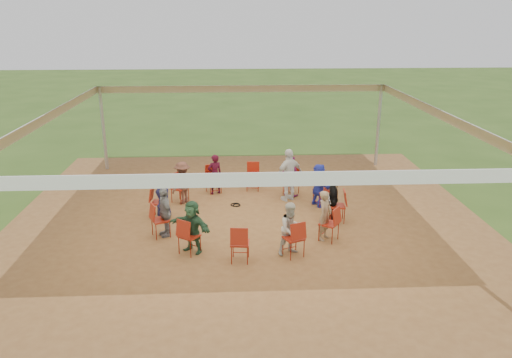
{
  "coord_description": "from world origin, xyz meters",
  "views": [
    {
      "loc": [
        -0.41,
        -12.78,
        5.42
      ],
      "look_at": [
        0.25,
        0.3,
        1.08
      ],
      "focal_mm": 35.0,
      "sensor_mm": 36.0,
      "label": 1
    }
  ],
  "objects_px": {
    "person_seated_2": "(289,176)",
    "person_seated_7": "(192,227)",
    "chair_9": "(240,243)",
    "chair_11": "(329,224)",
    "person_seated_9": "(325,215)",
    "person_seated_5": "(163,196)",
    "chair_6": "(159,203)",
    "chair_3": "(253,177)",
    "cable_coil": "(236,205)",
    "person_seated_3": "(215,174)",
    "person_seated_8": "(291,229)",
    "standing_person": "(289,175)",
    "chair_4": "(214,179)",
    "laptop": "(327,200)",
    "person_seated_4": "(183,183)",
    "chair_1": "(322,191)",
    "person_seated_0": "(333,199)",
    "chair_7": "(161,220)",
    "chair_10": "(294,238)",
    "person_seated_6": "(165,212)",
    "chair_0": "(337,206)",
    "chair_2": "(291,181)",
    "chair_5": "(180,188)",
    "chair_8": "(189,236)",
    "person_seated_1": "(319,185)"
  },
  "relations": [
    {
      "from": "chair_4",
      "to": "chair_10",
      "type": "distance_m",
      "value": 4.91
    },
    {
      "from": "person_seated_2",
      "to": "chair_7",
      "type": "bearing_deg",
      "value": 74.62
    },
    {
      "from": "person_seated_0",
      "to": "person_seated_7",
      "type": "distance_m",
      "value": 4.04
    },
    {
      "from": "chair_7",
      "to": "person_seated_9",
      "type": "xyz_separation_m",
      "value": [
        4.13,
        -0.37,
        0.2
      ]
    },
    {
      "from": "chair_1",
      "to": "person_seated_4",
      "type": "relative_size",
      "value": 0.7
    },
    {
      "from": "person_seated_0",
      "to": "person_seated_7",
      "type": "xyz_separation_m",
      "value": [
        -3.69,
        -1.65,
        0.0
      ]
    },
    {
      "from": "chair_4",
      "to": "laptop",
      "type": "relative_size",
      "value": 2.5
    },
    {
      "from": "cable_coil",
      "to": "person_seated_3",
      "type": "bearing_deg",
      "value": 121.15
    },
    {
      "from": "cable_coil",
      "to": "person_seated_2",
      "type": "bearing_deg",
      "value": 25.81
    },
    {
      "from": "chair_0",
      "to": "chair_4",
      "type": "bearing_deg",
      "value": 60.0
    },
    {
      "from": "person_seated_2",
      "to": "person_seated_7",
      "type": "relative_size",
      "value": 1.0
    },
    {
      "from": "chair_6",
      "to": "chair_2",
      "type": "bearing_deg",
      "value": 120.0
    },
    {
      "from": "person_seated_4",
      "to": "standing_person",
      "type": "xyz_separation_m",
      "value": [
        3.2,
        0.08,
        0.16
      ]
    },
    {
      "from": "chair_3",
      "to": "chair_6",
      "type": "xyz_separation_m",
      "value": [
        -2.7,
        -2.19,
        0.0
      ]
    },
    {
      "from": "person_seated_5",
      "to": "person_seated_9",
      "type": "bearing_deg",
      "value": 75.0
    },
    {
      "from": "chair_7",
      "to": "person_seated_4",
      "type": "xyz_separation_m",
      "value": [
        0.35,
        2.37,
        0.2
      ]
    },
    {
      "from": "chair_9",
      "to": "cable_coil",
      "type": "bearing_deg",
      "value": 96.91
    },
    {
      "from": "chair_2",
      "to": "chair_5",
      "type": "bearing_deg",
      "value": 45.0
    },
    {
      "from": "chair_7",
      "to": "person_seated_1",
      "type": "relative_size",
      "value": 0.7
    },
    {
      "from": "standing_person",
      "to": "laptop",
      "type": "height_order",
      "value": "standing_person"
    },
    {
      "from": "chair_2",
      "to": "person_seated_5",
      "type": "bearing_deg",
      "value": 60.83
    },
    {
      "from": "person_seated_4",
      "to": "person_seated_5",
      "type": "bearing_deg",
      "value": 15.0
    },
    {
      "from": "person_seated_3",
      "to": "person_seated_8",
      "type": "xyz_separation_m",
      "value": [
        1.9,
        -4.26,
        0.0
      ]
    },
    {
      "from": "chair_9",
      "to": "chair_11",
      "type": "relative_size",
      "value": 1.0
    },
    {
      "from": "chair_10",
      "to": "person_seated_6",
      "type": "relative_size",
      "value": 0.7
    },
    {
      "from": "chair_6",
      "to": "cable_coil",
      "type": "xyz_separation_m",
      "value": [
        2.13,
        0.82,
        -0.43
      ]
    },
    {
      "from": "chair_2",
      "to": "person_seated_5",
      "type": "xyz_separation_m",
      "value": [
        -3.76,
        -1.75,
        0.2
      ]
    },
    {
      "from": "person_seated_9",
      "to": "chair_4",
      "type": "bearing_deg",
      "value": 74.62
    },
    {
      "from": "person_seated_0",
      "to": "chair_0",
      "type": "bearing_deg",
      "value": -90.0
    },
    {
      "from": "cable_coil",
      "to": "person_seated_7",
      "type": "bearing_deg",
      "value": -109.62
    },
    {
      "from": "person_seated_2",
      "to": "person_seated_9",
      "type": "relative_size",
      "value": 1.0
    },
    {
      "from": "chair_8",
      "to": "cable_coil",
      "type": "distance_m",
      "value": 3.29
    },
    {
      "from": "person_seated_5",
      "to": "chair_6",
      "type": "bearing_deg",
      "value": -90.0
    },
    {
      "from": "chair_11",
      "to": "person_seated_9",
      "type": "bearing_deg",
      "value": 90.0
    },
    {
      "from": "person_seated_7",
      "to": "standing_person",
      "type": "bearing_deg",
      "value": 87.19
    },
    {
      "from": "person_seated_3",
      "to": "person_seated_8",
      "type": "bearing_deg",
      "value": 90.0
    },
    {
      "from": "chair_5",
      "to": "person_seated_9",
      "type": "height_order",
      "value": "person_seated_9"
    },
    {
      "from": "person_seated_3",
      "to": "person_seated_5",
      "type": "distance_m",
      "value": 2.33
    },
    {
      "from": "person_seated_4",
      "to": "person_seated_7",
      "type": "relative_size",
      "value": 1.0
    },
    {
      "from": "chair_6",
      "to": "cable_coil",
      "type": "distance_m",
      "value": 2.32
    },
    {
      "from": "chair_7",
      "to": "person_seated_7",
      "type": "distance_m",
      "value": 1.26
    },
    {
      "from": "chair_4",
      "to": "chair_6",
      "type": "relative_size",
      "value": 1.0
    },
    {
      "from": "person_seated_0",
      "to": "person_seated_8",
      "type": "height_order",
      "value": "same"
    },
    {
      "from": "chair_0",
      "to": "person_seated_0",
      "type": "relative_size",
      "value": 0.7
    },
    {
      "from": "person_seated_7",
      "to": "person_seated_9",
      "type": "distance_m",
      "value": 3.3
    },
    {
      "from": "chair_3",
      "to": "person_seated_2",
      "type": "relative_size",
      "value": 0.7
    },
    {
      "from": "chair_3",
      "to": "person_seated_4",
      "type": "bearing_deg",
      "value": 32.48
    },
    {
      "from": "chair_2",
      "to": "laptop",
      "type": "height_order",
      "value": "chair_2"
    },
    {
      "from": "chair_9",
      "to": "standing_person",
      "type": "bearing_deg",
      "value": 74.04
    },
    {
      "from": "person_seated_2",
      "to": "laptop",
      "type": "relative_size",
      "value": 3.57
    }
  ]
}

